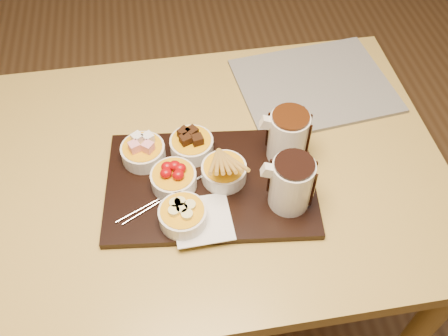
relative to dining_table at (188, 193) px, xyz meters
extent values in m
plane|color=brown|center=(0.00, 0.00, -0.65)|extent=(5.00, 5.00, 0.00)
cube|color=gold|center=(0.00, 0.00, 0.08)|extent=(1.20, 0.80, 0.04)
cylinder|color=gold|center=(-0.54, 0.34, -0.30)|extent=(0.06, 0.06, 0.71)
cylinder|color=gold|center=(0.54, 0.34, -0.30)|extent=(0.06, 0.06, 0.71)
cylinder|color=gold|center=(0.54, -0.34, -0.30)|extent=(0.06, 0.06, 0.71)
cube|color=black|center=(0.05, -0.06, 0.11)|extent=(0.49, 0.35, 0.02)
cube|color=white|center=(0.02, -0.16, 0.12)|extent=(0.12, 0.12, 0.00)
cylinder|color=white|center=(-0.09, 0.03, 0.14)|extent=(0.10, 0.10, 0.04)
cylinder|color=white|center=(0.02, 0.03, 0.14)|extent=(0.10, 0.10, 0.04)
cylinder|color=white|center=(-0.03, -0.06, 0.14)|extent=(0.10, 0.10, 0.04)
cylinder|color=white|center=(0.08, -0.06, 0.14)|extent=(0.10, 0.10, 0.04)
cylinder|color=white|center=(-0.02, -0.15, 0.14)|extent=(0.10, 0.10, 0.04)
cylinder|color=silver|center=(0.21, -0.14, 0.18)|extent=(0.10, 0.10, 0.12)
cylinder|color=silver|center=(0.23, -0.01, 0.18)|extent=(0.10, 0.10, 0.12)
cube|color=beige|center=(0.37, 0.22, 0.10)|extent=(0.42, 0.35, 0.01)
camera|label=1|loc=(-0.03, -0.72, 1.00)|focal=40.00mm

